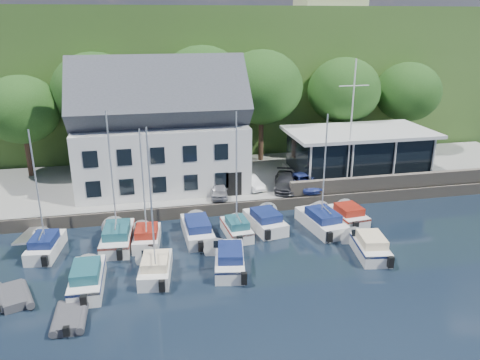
{
  "coord_description": "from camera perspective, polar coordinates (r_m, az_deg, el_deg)",
  "views": [
    {
      "loc": [
        -8.45,
        -22.8,
        14.88
      ],
      "look_at": [
        -1.72,
        9.0,
        3.56
      ],
      "focal_mm": 35.0,
      "sensor_mm": 36.0,
      "label": 1
    }
  ],
  "objects": [
    {
      "name": "tree_0",
      "position": [
        46.49,
        -24.81,
        5.92
      ],
      "size": [
        6.73,
        6.73,
        9.2
      ],
      "primitive_type": null,
      "color": "#18350F",
      "rests_on": "quay"
    },
    {
      "name": "harbor_building",
      "position": [
        40.47,
        -9.59,
        5.31
      ],
      "size": [
        14.4,
        8.2,
        8.7
      ],
      "primitive_type": null,
      "color": "silver",
      "rests_on": "quay"
    },
    {
      "name": "tree_1",
      "position": [
        46.4,
        -16.98,
        7.96
      ],
      "size": [
        8.04,
        8.04,
        10.99
      ],
      "primitive_type": null,
      "color": "#18350F",
      "rests_on": "quay"
    },
    {
      "name": "boat_r1_1",
      "position": [
        31.93,
        -15.31,
        -0.04
      ],
      "size": [
        2.65,
        6.89,
        9.46
      ],
      "primitive_type": null,
      "rotation": [
        0.0,
        0.0,
        -0.08
      ],
      "color": "silver",
      "rests_on": "ground"
    },
    {
      "name": "field_patch",
      "position": [
        94.26,
        -2.01,
        19.96
      ],
      "size": [
        50.0,
        30.0,
        0.3
      ],
      "primitive_type": "cube",
      "color": "#4F5E2F",
      "rests_on": "hillside"
    },
    {
      "name": "flagpole",
      "position": [
        40.38,
        13.39,
        6.56
      ],
      "size": [
        2.59,
        0.2,
        10.8
      ],
      "primitive_type": null,
      "color": "silver",
      "rests_on": "quay"
    },
    {
      "name": "car_silver",
      "position": [
        38.29,
        -2.55,
        -1.15
      ],
      "size": [
        1.88,
        3.56,
        1.16
      ],
      "primitive_type": "imported",
      "rotation": [
        0.0,
        0.0,
        -0.16
      ],
      "color": "#A5A5AA",
      "rests_on": "quay"
    },
    {
      "name": "boat_r1_4",
      "position": [
        32.37,
        -0.43,
        -0.05
      ],
      "size": [
        2.16,
        5.14,
        8.41
      ],
      "primitive_type": null,
      "rotation": [
        0.0,
        0.0,
        0.09
      ],
      "color": "silver",
      "rests_on": "ground"
    },
    {
      "name": "tree_3",
      "position": [
        47.1,
        2.63,
        8.95
      ],
      "size": [
        8.08,
        8.08,
        11.04
      ],
      "primitive_type": null,
      "color": "#18350F",
      "rests_on": "quay"
    },
    {
      "name": "boat_r1_2",
      "position": [
        31.8,
        -11.69,
        -1.02
      ],
      "size": [
        2.42,
        5.22,
        8.21
      ],
      "primitive_type": null,
      "rotation": [
        0.0,
        0.0,
        -0.11
      ],
      "color": "silver",
      "rests_on": "ground"
    },
    {
      "name": "boat_r2_4",
      "position": [
        32.31,
        15.5,
        -7.52
      ],
      "size": [
        2.8,
        6.08,
        1.46
      ],
      "primitive_type": null,
      "rotation": [
        0.0,
        0.0,
        -0.15
      ],
      "color": "silver",
      "rests_on": "ground"
    },
    {
      "name": "quay",
      "position": [
        43.62,
        -0.09,
        -0.05
      ],
      "size": [
        60.0,
        13.0,
        1.0
      ],
      "primitive_type": "cube",
      "color": "gray",
      "rests_on": "ground"
    },
    {
      "name": "boat_r1_6",
      "position": [
        33.92,
        10.25,
        1.29
      ],
      "size": [
        3.19,
        7.16,
        9.25
      ],
      "primitive_type": null,
      "rotation": [
        0.0,
        0.0,
        0.15
      ],
      "color": "silver",
      "rests_on": "ground"
    },
    {
      "name": "dinghy_1",
      "position": [
        26.53,
        -20.01,
        -15.35
      ],
      "size": [
        1.77,
        2.92,
        0.68
      ],
      "primitive_type": null,
      "rotation": [
        0.0,
        0.0,
        -0.01
      ],
      "color": "#37383C",
      "rests_on": "ground"
    },
    {
      "name": "tree_2",
      "position": [
        46.52,
        -4.5,
        9.06
      ],
      "size": [
        8.39,
        8.39,
        11.47
      ],
      "primitive_type": null,
      "color": "#18350F",
      "rests_on": "quay"
    },
    {
      "name": "car_dgrey",
      "position": [
        40.08,
        5.52,
        -0.19
      ],
      "size": [
        3.01,
        4.72,
        1.27
      ],
      "primitive_type": "imported",
      "rotation": [
        0.0,
        0.0,
        -0.3
      ],
      "color": "#2B2B2F",
      "rests_on": "quay"
    },
    {
      "name": "club_pavilion",
      "position": [
        44.99,
        14.18,
        3.36
      ],
      "size": [
        13.2,
        7.2,
        4.1
      ],
      "primitive_type": null,
      "color": "black",
      "rests_on": "quay"
    },
    {
      "name": "boat_r2_0",
      "position": [
        28.89,
        -18.15,
        -11.06
      ],
      "size": [
        2.03,
        6.28,
        1.57
      ],
      "primitive_type": null,
      "rotation": [
        0.0,
        0.0,
        -0.01
      ],
      "color": "silver",
      "rests_on": "ground"
    },
    {
      "name": "ground",
      "position": [
        28.51,
        7.32,
        -12.44
      ],
      "size": [
        180.0,
        180.0,
        0.0
      ],
      "primitive_type": "plane",
      "color": "black",
      "rests_on": "ground"
    },
    {
      "name": "seawall",
      "position": [
        42.0,
        17.93,
        -0.2
      ],
      "size": [
        18.0,
        0.5,
        1.2
      ],
      "primitive_type": "cube",
      "color": "#665E52",
      "rests_on": "quay"
    },
    {
      "name": "tree_5",
      "position": [
        54.11,
        19.58,
        8.39
      ],
      "size": [
        6.95,
        6.95,
        9.5
      ],
      "primitive_type": null,
      "color": "#18350F",
      "rests_on": "quay"
    },
    {
      "name": "quay_face",
      "position": [
        37.69,
        1.94,
        -3.24
      ],
      "size": [
        60.0,
        0.3,
        1.0
      ],
      "primitive_type": "cube",
      "color": "#665E52",
      "rests_on": "ground"
    },
    {
      "name": "tree_4",
      "position": [
        50.1,
        12.41,
        8.64
      ],
      "size": [
        7.43,
        7.43,
        10.16
      ],
      "primitive_type": null,
      "color": "#18350F",
      "rests_on": "quay"
    },
    {
      "name": "dinghy_0",
      "position": [
        29.49,
        -25.89,
        -12.45
      ],
      "size": [
        2.76,
        3.47,
        0.71
      ],
      "primitive_type": null,
      "rotation": [
        0.0,
        0.0,
        0.36
      ],
      "color": "#37383C",
      "rests_on": "ground"
    },
    {
      "name": "car_blue",
      "position": [
        40.28,
        7.73,
        -0.16
      ],
      "size": [
        2.16,
        3.98,
        1.29
      ],
      "primitive_type": "imported",
      "rotation": [
        0.0,
        0.0,
        0.19
      ],
      "color": "navy",
      "rests_on": "quay"
    },
    {
      "name": "hillside",
      "position": [
        85.5,
        -6.43,
        14.47
      ],
      "size": [
        160.0,
        75.0,
        16.0
      ],
      "primitive_type": "cube",
      "color": "#2B481B",
      "rests_on": "ground"
    },
    {
      "name": "boat_r1_5",
      "position": [
        34.84,
        3.07,
        -4.78
      ],
      "size": [
        3.15,
        6.2,
        1.47
      ],
      "primitive_type": null,
      "rotation": [
        0.0,
        0.0,
        0.17
      ],
      "color": "silver",
      "rests_on": "ground"
    },
    {
      "name": "boat_r2_2",
      "position": [
        29.56,
        -1.29,
        -9.36
      ],
      "size": [
        2.99,
        6.52,
        1.49
      ],
      "primitive_type": null,
      "rotation": [
        0.0,
        0.0,
        -0.17
      ],
      "color": "silver",
      "rests_on": "ground"
    },
    {
      "name": "gangway",
      "position": [
        36.02,
        -23.85,
        -6.96
      ],
      "size": [
        1.2,
        6.0,
        1.4
      ],
      "primitive_type": null,
      "color": "silver",
      "rests_on": "ground"
    },
    {
      "name": "boat_r2_1",
      "position": [
        27.59,
        -10.71,
        -3.75
      ],
      "size": [
        2.66,
        5.67,
        8.56
      ],
      "primitive_type": null,
      "rotation": [
        0.0,
        0.0,
        -0.13
      ],
      "color": "silver",
      "rests_on": "ground"
    },
    {
      "name": "boat_r1_0",
      "position": [
        32.49,
        -23.43,
        -1.48
      ],
      "size": [
        2.63,
        5.8,
        8.57
      ],
      "primitive_type": null,
      "rotation": [
        0.0,
        0.0,
        -0.14
      ],
      "color": "silver",
      "rests_on": "ground"
    },
    {
      "name": "car_white",
      "position": [
        40.07,
        1.22,
        -0.23
      ],
      "size": [
        2.16,
        3.54,
        1.1
      ],
      "primitive_type": "imported",
      "rotation": [
        0.0,
        0.0,
        0.32
      ],
      "color": "white",
      "rests_on": "quay"
    },
    {
      "name": "boat_r1_3",
      "position": [
        33.58,
        -5.24,
        -5.78
      ],
      "size": [
        2.24,
        6.84,
        1.48
      ],
      "primitive_type": null,
      "rotation": [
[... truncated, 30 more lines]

